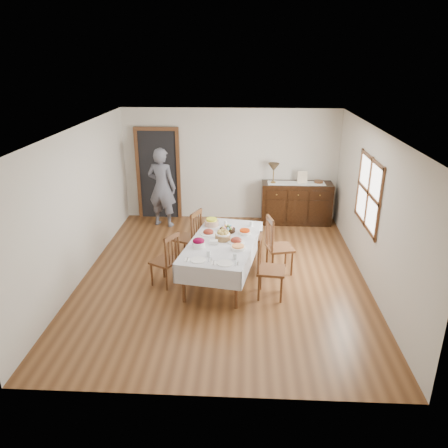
{
  "coord_description": "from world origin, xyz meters",
  "views": [
    {
      "loc": [
        0.37,
        -6.99,
        3.73
      ],
      "look_at": [
        0.0,
        0.1,
        0.95
      ],
      "focal_mm": 35.0,
      "sensor_mm": 36.0,
      "label": 1
    }
  ],
  "objects_px": {
    "dining_table": "(223,245)",
    "chair_right_near": "(268,266)",
    "chair_left_far": "(190,236)",
    "chair_left_near": "(167,259)",
    "chair_right_far": "(277,245)",
    "sideboard": "(296,203)",
    "table_lamp": "(274,168)",
    "person": "(162,185)"
  },
  "relations": [
    {
      "from": "chair_left_far",
      "to": "sideboard",
      "type": "distance_m",
      "value": 3.1
    },
    {
      "from": "chair_right_near",
      "to": "table_lamp",
      "type": "bearing_deg",
      "value": 2.25
    },
    {
      "from": "chair_right_far",
      "to": "sideboard",
      "type": "distance_m",
      "value": 2.62
    },
    {
      "from": "dining_table",
      "to": "chair_left_far",
      "type": "xyz_separation_m",
      "value": [
        -0.65,
        0.67,
        -0.12
      ]
    },
    {
      "from": "chair_right_near",
      "to": "sideboard",
      "type": "distance_m",
      "value": 3.49
    },
    {
      "from": "person",
      "to": "chair_left_near",
      "type": "bearing_deg",
      "value": 116.61
    },
    {
      "from": "chair_right_far",
      "to": "table_lamp",
      "type": "height_order",
      "value": "table_lamp"
    },
    {
      "from": "dining_table",
      "to": "sideboard",
      "type": "xyz_separation_m",
      "value": [
        1.56,
        2.84,
        -0.16
      ]
    },
    {
      "from": "dining_table",
      "to": "chair_right_near",
      "type": "xyz_separation_m",
      "value": [
        0.76,
        -0.55,
        -0.11
      ]
    },
    {
      "from": "chair_right_far",
      "to": "person",
      "type": "height_order",
      "value": "person"
    },
    {
      "from": "chair_right_near",
      "to": "chair_right_far",
      "type": "relative_size",
      "value": 0.99
    },
    {
      "from": "chair_left_near",
      "to": "table_lamp",
      "type": "height_order",
      "value": "table_lamp"
    },
    {
      "from": "chair_right_near",
      "to": "person",
      "type": "height_order",
      "value": "person"
    },
    {
      "from": "chair_left_near",
      "to": "chair_left_far",
      "type": "distance_m",
      "value": 0.98
    },
    {
      "from": "dining_table",
      "to": "chair_right_far",
      "type": "relative_size",
      "value": 2.13
    },
    {
      "from": "chair_left_far",
      "to": "chair_right_near",
      "type": "xyz_separation_m",
      "value": [
        1.41,
        -1.22,
        0.01
      ]
    },
    {
      "from": "chair_left_near",
      "to": "table_lamp",
      "type": "bearing_deg",
      "value": 176.83
    },
    {
      "from": "chair_right_near",
      "to": "table_lamp",
      "type": "distance_m",
      "value": 3.47
    },
    {
      "from": "chair_left_far",
      "to": "chair_right_near",
      "type": "bearing_deg",
      "value": 70.67
    },
    {
      "from": "chair_right_far",
      "to": "sideboard",
      "type": "relative_size",
      "value": 0.67
    },
    {
      "from": "table_lamp",
      "to": "sideboard",
      "type": "bearing_deg",
      "value": 2.45
    },
    {
      "from": "chair_right_far",
      "to": "table_lamp",
      "type": "distance_m",
      "value": 2.64
    },
    {
      "from": "chair_left_far",
      "to": "person",
      "type": "xyz_separation_m",
      "value": [
        -0.86,
        1.85,
        0.45
      ]
    },
    {
      "from": "sideboard",
      "to": "person",
      "type": "height_order",
      "value": "person"
    },
    {
      "from": "dining_table",
      "to": "person",
      "type": "height_order",
      "value": "person"
    },
    {
      "from": "chair_right_near",
      "to": "person",
      "type": "relative_size",
      "value": 0.55
    },
    {
      "from": "sideboard",
      "to": "person",
      "type": "xyz_separation_m",
      "value": [
        -3.07,
        -0.32,
        0.49
      ]
    },
    {
      "from": "chair_right_near",
      "to": "chair_right_far",
      "type": "bearing_deg",
      "value": -6.7
    },
    {
      "from": "chair_left_near",
      "to": "chair_right_far",
      "type": "height_order",
      "value": "chair_right_far"
    },
    {
      "from": "chair_right_near",
      "to": "sideboard",
      "type": "xyz_separation_m",
      "value": [
        0.8,
        3.4,
        -0.05
      ]
    },
    {
      "from": "chair_left_near",
      "to": "sideboard",
      "type": "distance_m",
      "value": 3.99
    },
    {
      "from": "dining_table",
      "to": "chair_right_far",
      "type": "bearing_deg",
      "value": 27.31
    },
    {
      "from": "chair_left_near",
      "to": "table_lamp",
      "type": "distance_m",
      "value": 3.74
    },
    {
      "from": "table_lamp",
      "to": "chair_left_near",
      "type": "bearing_deg",
      "value": -122.09
    },
    {
      "from": "chair_right_near",
      "to": "chair_right_far",
      "type": "distance_m",
      "value": 0.87
    },
    {
      "from": "dining_table",
      "to": "person",
      "type": "bearing_deg",
      "value": 131.05
    },
    {
      "from": "chair_right_near",
      "to": "dining_table",
      "type": "bearing_deg",
      "value": 60.31
    },
    {
      "from": "chair_right_far",
      "to": "person",
      "type": "distance_m",
      "value": 3.35
    },
    {
      "from": "chair_left_near",
      "to": "dining_table",
      "type": "bearing_deg",
      "value": 135.13
    },
    {
      "from": "person",
      "to": "table_lamp",
      "type": "xyz_separation_m",
      "value": [
        2.52,
        0.3,
        0.35
      ]
    },
    {
      "from": "chair_left_near",
      "to": "chair_right_far",
      "type": "relative_size",
      "value": 0.89
    },
    {
      "from": "chair_right_far",
      "to": "chair_left_far",
      "type": "bearing_deg",
      "value": 63.68
    }
  ]
}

